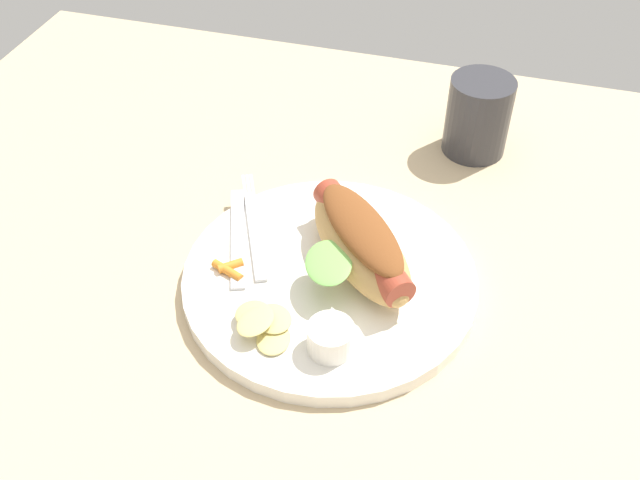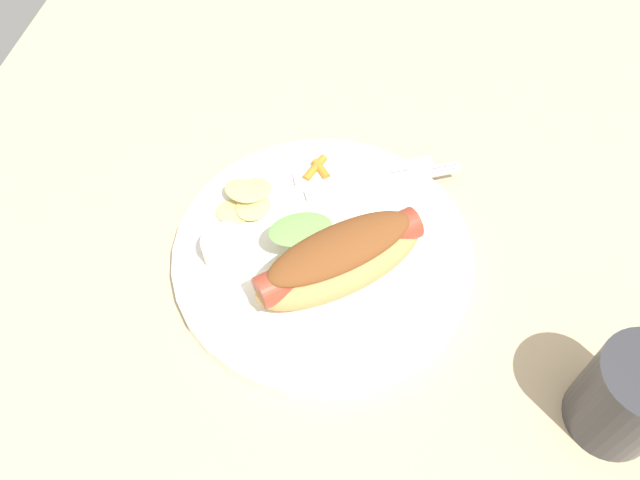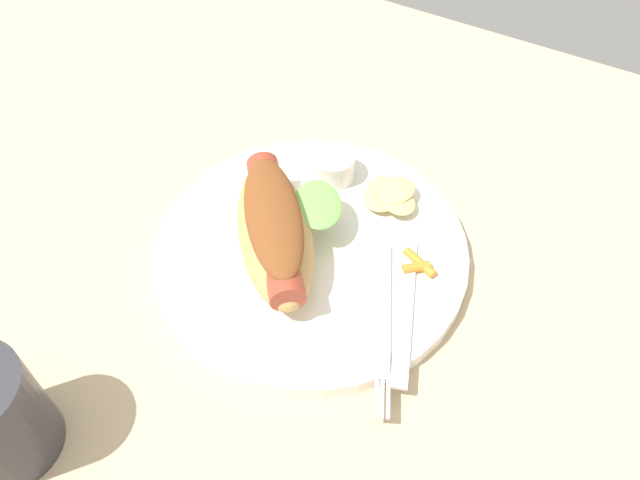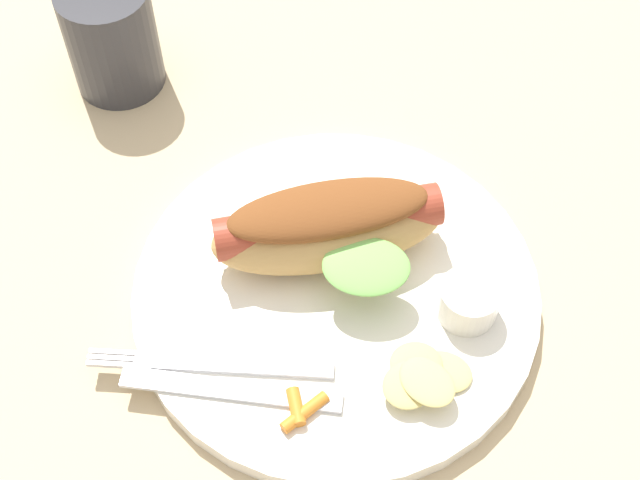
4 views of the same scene
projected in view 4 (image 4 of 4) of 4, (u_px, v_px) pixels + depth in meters
ground_plane at (342, 274)px, 66.38cm from camera, size 120.00×90.00×1.80cm
plate at (336, 292)px, 63.49cm from camera, size 29.06×29.06×1.60cm
hot_dog at (328, 226)px, 62.01cm from camera, size 15.75×16.96×5.93cm
sauce_ramekin at (469, 301)px, 60.53cm from camera, size 4.21×4.21×2.79cm
fork at (216, 364)px, 59.08cm from camera, size 8.15×15.54×0.40cm
knife at (231, 390)px, 58.03cm from camera, size 6.61×14.31×0.36cm
chips_pile at (424, 376)px, 57.80cm from camera, size 6.56×6.36×1.87cm
carrot_garnish at (301, 410)px, 56.96cm from camera, size 3.61×2.86×0.89cm
drinking_cup at (112, 38)px, 73.00cm from camera, size 7.58×7.58×9.46cm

